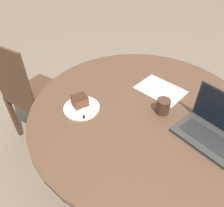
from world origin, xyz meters
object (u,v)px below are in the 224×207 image
(chair, at_px, (31,94))
(coffee_glass, at_px, (163,106))
(laptop, at_px, (211,130))
(plate, at_px, (82,108))

(chair, bearing_deg, coffee_glass, 5.78)
(coffee_glass, relative_size, laptop, 0.24)
(chair, xyz_separation_m, coffee_glass, (-1.04, 0.25, 0.28))
(plate, distance_m, laptop, 0.73)
(coffee_glass, height_order, laptop, laptop)
(coffee_glass, distance_m, laptop, 0.28)
(coffee_glass, bearing_deg, plate, 8.94)
(chair, xyz_separation_m, plate, (-0.56, 0.32, 0.24))
(chair, xyz_separation_m, laptop, (-1.29, 0.38, 0.28))
(laptop, bearing_deg, coffee_glass, 9.32)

